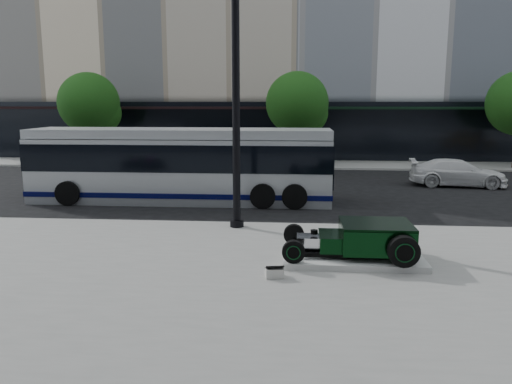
# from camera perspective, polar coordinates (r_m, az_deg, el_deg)

# --- Properties ---
(ground) EXTENTS (120.00, 120.00, 0.00)m
(ground) POSITION_cam_1_polar(r_m,az_deg,el_deg) (18.20, 1.46, -2.38)
(ground) COLOR black
(ground) RESTS_ON ground
(sidewalk_near) EXTENTS (70.00, 17.00, 0.12)m
(sidewalk_near) POSITION_cam_1_polar(r_m,az_deg,el_deg) (8.28, -2.69, -17.97)
(sidewalk_near) COLOR gray
(sidewalk_near) RESTS_ON ground
(sidewalk_far) EXTENTS (70.00, 4.00, 0.12)m
(sidewalk_far) POSITION_cam_1_polar(r_m,az_deg,el_deg) (31.99, 2.83, 3.19)
(sidewalk_far) COLOR gray
(sidewalk_far) RESTS_ON ground
(street_trees) EXTENTS (29.80, 3.80, 5.70)m
(street_trees) POSITION_cam_1_polar(r_m,az_deg,el_deg) (30.81, 5.00, 9.81)
(street_trees) COLOR black
(street_trees) RESTS_ON sidewalk_far
(display_plinth) EXTENTS (3.40, 1.80, 0.15)m
(display_plinth) POSITION_cam_1_polar(r_m,az_deg,el_deg) (12.65, 10.94, -7.33)
(display_plinth) COLOR silver
(display_plinth) RESTS_ON sidewalk_near
(hot_rod) EXTENTS (3.22, 2.00, 0.81)m
(hot_rod) POSITION_cam_1_polar(r_m,az_deg,el_deg) (12.55, 12.54, -5.14)
(hot_rod) COLOR black
(hot_rod) RESTS_ON display_plinth
(info_plaque) EXTENTS (0.45, 0.37, 0.31)m
(info_plaque) POSITION_cam_1_polar(r_m,az_deg,el_deg) (11.25, 2.11, -9.12)
(info_plaque) COLOR silver
(info_plaque) RESTS_ON sidewalk_near
(lamppost) EXTENTS (0.43, 0.43, 7.87)m
(lamppost) POSITION_cam_1_polar(r_m,az_deg,el_deg) (15.24, -2.29, 9.42)
(lamppost) COLOR black
(lamppost) RESTS_ON sidewalk_near
(transit_bus) EXTENTS (12.12, 2.88, 2.92)m
(transit_bus) POSITION_cam_1_polar(r_m,az_deg,el_deg) (20.40, -8.52, 3.12)
(transit_bus) COLOR silver
(transit_bus) RESTS_ON ground
(white_sedan) EXTENTS (4.62, 2.35, 1.29)m
(white_sedan) POSITION_cam_1_polar(r_m,az_deg,el_deg) (25.75, 22.05, 2.05)
(white_sedan) COLOR white
(white_sedan) RESTS_ON ground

